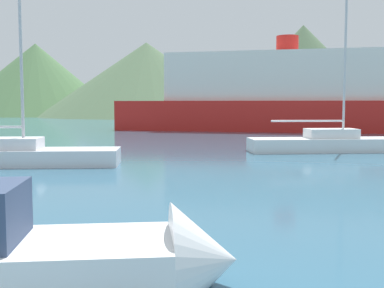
{
  "coord_description": "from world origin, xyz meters",
  "views": [
    {
      "loc": [
        3.03,
        -1.07,
        2.51
      ],
      "look_at": [
        -0.31,
        14.0,
        1.2
      ],
      "focal_mm": 45.0,
      "sensor_mm": 36.0,
      "label": 1
    }
  ],
  "objects_px": {
    "sailboat_inner": "(7,155)",
    "ferry_distant": "(286,97)",
    "motorboat_near": "(21,261)",
    "sailboat_middle": "(331,143)"
  },
  "relations": [
    {
      "from": "sailboat_inner",
      "to": "ferry_distant",
      "type": "relative_size",
      "value": 0.29
    },
    {
      "from": "sailboat_inner",
      "to": "sailboat_middle",
      "type": "height_order",
      "value": "sailboat_middle"
    },
    {
      "from": "sailboat_inner",
      "to": "ferry_distant",
      "type": "distance_m",
      "value": 30.64
    },
    {
      "from": "sailboat_inner",
      "to": "ferry_distant",
      "type": "bearing_deg",
      "value": 54.53
    },
    {
      "from": "sailboat_inner",
      "to": "ferry_distant",
      "type": "height_order",
      "value": "ferry_distant"
    },
    {
      "from": "motorboat_near",
      "to": "sailboat_inner",
      "type": "bearing_deg",
      "value": 105.86
    },
    {
      "from": "sailboat_inner",
      "to": "sailboat_middle",
      "type": "bearing_deg",
      "value": 17.91
    },
    {
      "from": "ferry_distant",
      "to": "motorboat_near",
      "type": "bearing_deg",
      "value": -92.4
    },
    {
      "from": "motorboat_near",
      "to": "sailboat_inner",
      "type": "relative_size",
      "value": 0.68
    },
    {
      "from": "motorboat_near",
      "to": "ferry_distant",
      "type": "relative_size",
      "value": 0.2
    }
  ]
}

